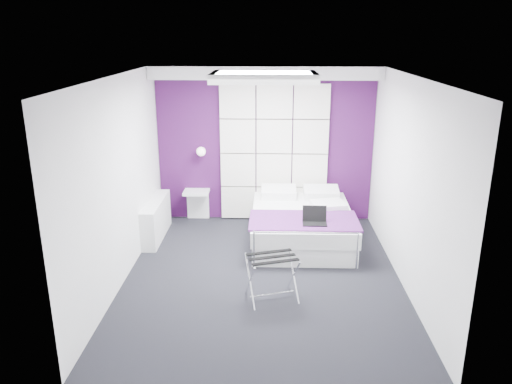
# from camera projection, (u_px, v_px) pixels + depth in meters

# --- Properties ---
(floor) EXTENTS (4.40, 4.40, 0.00)m
(floor) POSITION_uv_depth(u_px,v_px,m) (263.00, 277.00, 6.61)
(floor) COLOR black
(floor) RESTS_ON ground
(ceiling) EXTENTS (4.40, 4.40, 0.00)m
(ceiling) POSITION_uv_depth(u_px,v_px,m) (263.00, 76.00, 5.82)
(ceiling) COLOR white
(ceiling) RESTS_ON wall_back
(wall_back) EXTENTS (3.60, 0.00, 3.60)m
(wall_back) POSITION_uv_depth(u_px,v_px,m) (265.00, 145.00, 8.31)
(wall_back) COLOR white
(wall_back) RESTS_ON floor
(wall_left) EXTENTS (0.00, 4.40, 4.40)m
(wall_left) POSITION_uv_depth(u_px,v_px,m) (120.00, 182.00, 6.26)
(wall_left) COLOR white
(wall_left) RESTS_ON floor
(wall_right) EXTENTS (0.00, 4.40, 4.40)m
(wall_right) POSITION_uv_depth(u_px,v_px,m) (408.00, 184.00, 6.16)
(wall_right) COLOR white
(wall_right) RESTS_ON floor
(accent_wall) EXTENTS (3.58, 0.02, 2.58)m
(accent_wall) POSITION_uv_depth(u_px,v_px,m) (265.00, 145.00, 8.30)
(accent_wall) COLOR #3A0E3F
(accent_wall) RESTS_ON wall_back
(soffit) EXTENTS (3.58, 0.50, 0.20)m
(soffit) POSITION_uv_depth(u_px,v_px,m) (265.00, 72.00, 7.70)
(soffit) COLOR white
(soffit) RESTS_ON wall_back
(headboard) EXTENTS (1.80, 0.08, 2.30)m
(headboard) POSITION_uv_depth(u_px,v_px,m) (274.00, 153.00, 8.29)
(headboard) COLOR white
(headboard) RESTS_ON wall_back
(skylight) EXTENTS (1.36, 0.86, 0.12)m
(skylight) POSITION_uv_depth(u_px,v_px,m) (264.00, 76.00, 6.40)
(skylight) COLOR white
(skylight) RESTS_ON ceiling
(wall_lamp) EXTENTS (0.15, 0.15, 0.15)m
(wall_lamp) POSITION_uv_depth(u_px,v_px,m) (201.00, 151.00, 8.23)
(wall_lamp) COLOR white
(wall_lamp) RESTS_ON wall_back
(radiator) EXTENTS (0.22, 1.20, 0.60)m
(radiator) POSITION_uv_depth(u_px,v_px,m) (156.00, 219.00, 7.80)
(radiator) COLOR white
(radiator) RESTS_ON floor
(bed) EXTENTS (1.56, 1.88, 0.66)m
(bed) POSITION_uv_depth(u_px,v_px,m) (302.00, 224.00, 7.65)
(bed) COLOR white
(bed) RESTS_ON floor
(nightstand) EXTENTS (0.42, 0.33, 0.05)m
(nightstand) POSITION_uv_depth(u_px,v_px,m) (196.00, 192.00, 8.41)
(nightstand) COLOR white
(nightstand) RESTS_ON wall_back
(luggage_rack) EXTENTS (0.57, 0.42, 0.56)m
(luggage_rack) POSITION_uv_depth(u_px,v_px,m) (272.00, 278.00, 5.98)
(luggage_rack) COLOR silver
(luggage_rack) RESTS_ON floor
(laptop) EXTENTS (0.34, 0.24, 0.24)m
(laptop) POSITION_uv_depth(u_px,v_px,m) (314.00, 219.00, 7.01)
(laptop) COLOR black
(laptop) RESTS_ON bed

